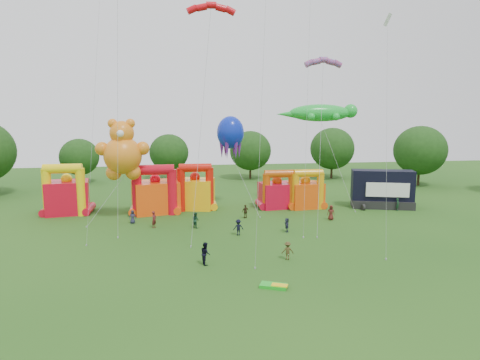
{
  "coord_description": "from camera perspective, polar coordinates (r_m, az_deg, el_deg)",
  "views": [
    {
      "loc": [
        -6.29,
        -29.01,
        12.91
      ],
      "look_at": [
        0.49,
        18.0,
        5.56
      ],
      "focal_mm": 32.0,
      "sensor_mm": 36.0,
      "label": 1
    }
  ],
  "objects": [
    {
      "name": "spectator_6",
      "position": [
        53.77,
        12.03,
        -4.28
      ],
      "size": [
        1.07,
        0.92,
        1.86
      ],
      "primitive_type": "imported",
      "rotation": [
        0.0,
        0.0,
        5.85
      ],
      "color": "#4E1B16",
      "rests_on": "ground"
    },
    {
      "name": "ground",
      "position": [
        32.37,
        3.82,
        -14.73
      ],
      "size": [
        160.0,
        160.0,
        0.0
      ],
      "primitive_type": "plane",
      "color": "#1E4914",
      "rests_on": "ground"
    },
    {
      "name": "teddy_bear_kite",
      "position": [
        53.95,
        -16.17,
        1.25
      ],
      "size": [
        7.27,
        6.35,
        12.46
      ],
      "color": "orange",
      "rests_on": "ground"
    },
    {
      "name": "spectator_7",
      "position": [
        61.45,
        20.28,
        -3.08
      ],
      "size": [
        0.69,
        0.74,
        1.7
      ],
      "primitive_type": "imported",
      "rotation": [
        0.0,
        0.0,
        0.96
      ],
      "color": "#153620",
      "rests_on": "ground"
    },
    {
      "name": "bouncy_castle_1",
      "position": [
        57.24,
        -11.22,
        -1.88
      ],
      "size": [
        6.58,
        5.75,
        6.55
      ],
      "color": "#FE4B0D",
      "rests_on": "ground"
    },
    {
      "name": "bouncy_castle_3",
      "position": [
        59.44,
        5.0,
        -1.73
      ],
      "size": [
        5.03,
        4.25,
        5.45
      ],
      "color": "red",
      "rests_on": "ground"
    },
    {
      "name": "spectator_9",
      "position": [
        38.92,
        6.36,
        -9.35
      ],
      "size": [
        1.12,
        0.71,
        1.66
      ],
      "primitive_type": "imported",
      "rotation": [
        0.0,
        0.0,
        3.05
      ],
      "color": "#42371A",
      "rests_on": "ground"
    },
    {
      "name": "folded_kite_bundle",
      "position": [
        33.17,
        4.58,
        -13.88
      ],
      "size": [
        2.23,
        1.72,
        0.31
      ],
      "color": "green",
      "rests_on": "ground"
    },
    {
      "name": "bouncy_castle_4",
      "position": [
        59.94,
        8.74,
        -1.68
      ],
      "size": [
        4.89,
        4.12,
        5.52
      ],
      "color": "#E94B0C",
      "rests_on": "ground"
    },
    {
      "name": "spectator_5",
      "position": [
        47.72,
        6.26,
        -5.97
      ],
      "size": [
        0.65,
        1.51,
        1.58
      ],
      "primitive_type": "imported",
      "rotation": [
        0.0,
        0.0,
        4.58
      ],
      "color": "#282B42",
      "rests_on": "ground"
    },
    {
      "name": "parafoil_kites",
      "position": [
        45.49,
        0.62,
        7.08
      ],
      "size": [
        27.23,
        11.07,
        30.62
      ],
      "color": "red",
      "rests_on": "ground"
    },
    {
      "name": "diamond_kites",
      "position": [
        42.31,
        1.3,
        9.44
      ],
      "size": [
        30.0,
        15.25,
        31.56
      ],
      "color": "red",
      "rests_on": "ground"
    },
    {
      "name": "bouncy_castle_0",
      "position": [
        59.91,
        -22.08,
        -1.82
      ],
      "size": [
        5.87,
        4.99,
        6.72
      ],
      "color": "red",
      "rests_on": "ground"
    },
    {
      "name": "stage_trailer",
      "position": [
        62.54,
        18.44,
        -1.2
      ],
      "size": [
        8.79,
        5.3,
        5.28
      ],
      "color": "black",
      "rests_on": "ground"
    },
    {
      "name": "bouncy_castle_2",
      "position": [
        58.74,
        -5.99,
        -1.52
      ],
      "size": [
        5.68,
        4.98,
        6.4
      ],
      "color": "#FFB10D",
      "rests_on": "ground"
    },
    {
      "name": "spectator_1",
      "position": [
        50.04,
        -11.38,
        -5.2
      ],
      "size": [
        0.76,
        0.84,
        1.92
      ],
      "primitive_type": "imported",
      "rotation": [
        0.0,
        0.0,
        1.02
      ],
      "color": "#5C1A1B",
      "rests_on": "ground"
    },
    {
      "name": "tree_ring",
      "position": [
        30.79,
        1.58,
        -3.68
      ],
      "size": [
        122.19,
        124.28,
        12.07
      ],
      "color": "#352314",
      "rests_on": "ground"
    },
    {
      "name": "spectator_4",
      "position": [
        53.56,
        0.74,
        -4.22
      ],
      "size": [
        1.07,
        0.77,
        1.69
      ],
      "primitive_type": "imported",
      "rotation": [
        0.0,
        0.0,
        3.55
      ],
      "color": "#362715",
      "rests_on": "ground"
    },
    {
      "name": "spectator_0",
      "position": [
        52.58,
        -14.14,
        -4.79
      ],
      "size": [
        0.84,
        0.6,
        1.61
      ],
      "primitive_type": "imported",
      "rotation": [
        0.0,
        0.0,
        0.11
      ],
      "color": "#25273D",
      "rests_on": "ground"
    },
    {
      "name": "spectator_3",
      "position": [
        46.14,
        -0.23,
        -6.33
      ],
      "size": [
        1.19,
        0.76,
        1.74
      ],
      "primitive_type": "imported",
      "rotation": [
        0.0,
        0.0,
        3.24
      ],
      "color": "black",
      "rests_on": "ground"
    },
    {
      "name": "gecko_kite",
      "position": [
        61.51,
        12.27,
        3.82
      ],
      "size": [
        12.11,
        9.53,
        14.44
      ],
      "color": "green",
      "rests_on": "ground"
    },
    {
      "name": "spectator_8",
      "position": [
        37.6,
        -4.63,
        -9.72
      ],
      "size": [
        0.9,
        1.07,
        1.97
      ],
      "primitive_type": "imported",
      "rotation": [
        0.0,
        0.0,
        1.74
      ],
      "color": "black",
      "rests_on": "ground"
    },
    {
      "name": "spectator_2",
      "position": [
        49.36,
        -5.96,
        -5.33
      ],
      "size": [
        1.08,
        1.12,
        1.81
      ],
      "primitive_type": "imported",
      "rotation": [
        0.0,
        0.0,
        2.24
      ],
      "color": "#173B27",
      "rests_on": "ground"
    },
    {
      "name": "octopus_kite",
      "position": [
        58.09,
        0.02,
        1.53
      ],
      "size": [
        4.69,
        10.69,
        12.74
      ],
      "color": "#0B22B1",
      "rests_on": "ground"
    }
  ]
}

